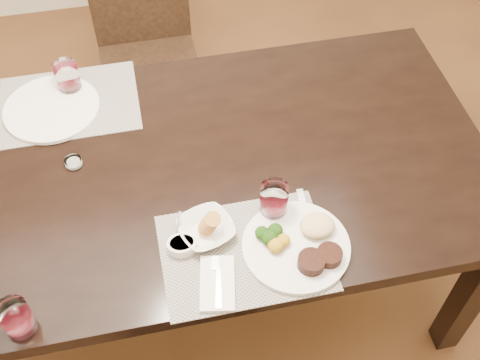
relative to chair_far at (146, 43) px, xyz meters
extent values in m
plane|color=#412514|center=(0.00, -0.93, -0.50)|extent=(4.50, 4.50, 0.00)
cube|color=black|center=(0.00, -0.93, 0.22)|extent=(2.00, 1.00, 0.05)
cube|color=black|center=(0.92, -1.35, -0.15)|extent=(0.08, 0.08, 0.70)
cube|color=black|center=(0.92, -0.51, -0.15)|extent=(0.08, 0.08, 0.70)
cube|color=black|center=(0.00, -0.08, -0.07)|extent=(0.42, 0.42, 0.04)
cube|color=black|center=(-0.18, -0.26, -0.30)|extent=(0.04, 0.04, 0.41)
cube|color=black|center=(0.18, -0.26, -0.30)|extent=(0.04, 0.04, 0.41)
cube|color=black|center=(-0.18, 0.10, -0.30)|extent=(0.04, 0.04, 0.41)
cube|color=black|center=(0.18, 0.10, -0.30)|extent=(0.04, 0.04, 0.41)
cube|color=gray|center=(0.16, -1.27, 0.25)|extent=(0.46, 0.34, 0.00)
cube|color=gray|center=(-0.29, -0.58, 0.25)|extent=(0.46, 0.34, 0.00)
cylinder|color=silver|center=(0.30, -1.29, 0.26)|extent=(0.30, 0.30, 0.01)
cylinder|color=black|center=(0.32, -1.36, 0.28)|extent=(0.07, 0.07, 0.03)
cylinder|color=black|center=(0.38, -1.35, 0.28)|extent=(0.07, 0.07, 0.03)
ellipsoid|color=#E0BE86|center=(0.37, -1.25, 0.28)|extent=(0.10, 0.08, 0.04)
ellipsoid|color=#1F470D|center=(0.23, -1.26, 0.28)|extent=(0.05, 0.05, 0.04)
ellipsoid|color=#B58717|center=(0.24, -1.29, 0.28)|extent=(0.04, 0.04, 0.04)
cube|color=white|center=(0.07, -1.36, 0.26)|extent=(0.12, 0.18, 0.01)
cube|color=white|center=(0.07, -1.38, 0.26)|extent=(0.03, 0.12, 0.00)
cube|color=white|center=(0.07, -1.30, 0.26)|extent=(0.03, 0.05, 0.00)
cube|color=white|center=(0.36, -1.17, 0.25)|extent=(0.03, 0.15, 0.00)
cube|color=black|center=(0.36, -1.29, 0.26)|extent=(0.03, 0.11, 0.01)
imported|color=silver|center=(0.07, -1.19, 0.27)|extent=(0.19, 0.19, 0.04)
cylinder|color=#AB6D36|center=(0.07, -1.19, 0.29)|extent=(0.05, 0.05, 0.05)
cylinder|color=silver|center=(-0.01, -1.23, 0.27)|extent=(0.08, 0.08, 0.03)
cylinder|color=#0B3310|center=(-0.01, -1.23, 0.28)|extent=(0.07, 0.07, 0.01)
cube|color=white|center=(-0.01, -1.17, 0.30)|extent=(0.01, 0.05, 0.04)
cylinder|color=white|center=(0.27, -1.16, 0.31)|extent=(0.08, 0.08, 0.11)
cylinder|color=#35040B|center=(0.27, -1.16, 0.26)|extent=(0.07, 0.07, 0.03)
cylinder|color=silver|center=(-0.35, -0.60, 0.26)|extent=(0.32, 0.32, 0.01)
cylinder|color=white|center=(-0.28, -0.51, 0.31)|extent=(0.08, 0.08, 0.11)
cylinder|color=#35040B|center=(-0.28, -0.51, 0.26)|extent=(0.07, 0.07, 0.03)
cylinder|color=white|center=(-0.44, -1.37, 0.30)|extent=(0.08, 0.08, 0.11)
cylinder|color=#35040B|center=(-0.44, -1.37, 0.26)|extent=(0.06, 0.06, 0.03)
cylinder|color=white|center=(-0.29, -0.86, 0.26)|extent=(0.05, 0.05, 0.02)
cylinder|color=white|center=(-0.29, -0.86, 0.25)|extent=(0.04, 0.04, 0.01)
camera|label=1|loc=(-0.03, -2.13, 1.67)|focal=45.00mm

